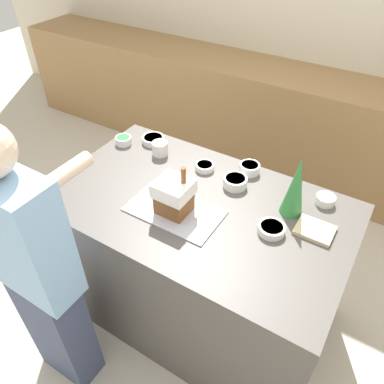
# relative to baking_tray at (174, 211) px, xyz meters

# --- Properties ---
(ground_plane) EXTENTS (12.00, 12.00, 0.00)m
(ground_plane) POSITION_rel_baking_tray_xyz_m (0.07, 0.11, -0.90)
(ground_plane) COLOR beige
(wall_back) EXTENTS (8.00, 0.05, 2.60)m
(wall_back) POSITION_rel_baking_tray_xyz_m (0.07, 2.16, 0.40)
(wall_back) COLOR beige
(wall_back) RESTS_ON ground_plane
(back_cabinet_block) EXTENTS (6.00, 0.60, 0.94)m
(back_cabinet_block) POSITION_rel_baking_tray_xyz_m (0.07, 1.84, -0.43)
(back_cabinet_block) COLOR #9E7547
(back_cabinet_block) RESTS_ON ground_plane
(kitchen_island) EXTENTS (1.54, 0.92, 0.89)m
(kitchen_island) POSITION_rel_baking_tray_xyz_m (0.07, 0.11, -0.45)
(kitchen_island) COLOR #514C47
(kitchen_island) RESTS_ON ground_plane
(baking_tray) EXTENTS (0.47, 0.27, 0.01)m
(baking_tray) POSITION_rel_baking_tray_xyz_m (0.00, 0.00, 0.00)
(baking_tray) COLOR #B2B2BC
(baking_tray) RESTS_ON kitchen_island
(gingerbread_house) EXTENTS (0.17, 0.16, 0.26)m
(gingerbread_house) POSITION_rel_baking_tray_xyz_m (0.00, 0.00, 0.10)
(gingerbread_house) COLOR brown
(gingerbread_house) RESTS_ON baking_tray
(decorative_tree) EXTENTS (0.11, 0.11, 0.32)m
(decorative_tree) POSITION_rel_baking_tray_xyz_m (0.49, 0.30, 0.16)
(decorative_tree) COLOR #33843D
(decorative_tree) RESTS_ON kitchen_island
(candy_bowl_far_left) EXTENTS (0.11, 0.11, 0.05)m
(candy_bowl_far_left) POSITION_rel_baking_tray_xyz_m (0.18, 0.49, 0.03)
(candy_bowl_far_left) COLOR white
(candy_bowl_far_left) RESTS_ON kitchen_island
(candy_bowl_center_rear) EXTENTS (0.11, 0.11, 0.04)m
(candy_bowl_center_rear) POSITION_rel_baking_tray_xyz_m (-0.05, 0.38, 0.02)
(candy_bowl_center_rear) COLOR white
(candy_bowl_center_rear) RESTS_ON kitchen_island
(candy_bowl_near_tray_right) EXTENTS (0.13, 0.13, 0.05)m
(candy_bowl_near_tray_right) POSITION_rel_baking_tray_xyz_m (0.16, 0.34, 0.03)
(candy_bowl_near_tray_right) COLOR white
(candy_bowl_near_tray_right) RESTS_ON kitchen_island
(candy_bowl_beside_tree) EXTENTS (0.10, 0.10, 0.05)m
(candy_bowl_beside_tree) POSITION_rel_baking_tray_xyz_m (-0.61, 0.35, 0.02)
(candy_bowl_beside_tree) COLOR white
(candy_bowl_beside_tree) RESTS_ON kitchen_island
(candy_bowl_far_right) EXTENTS (0.14, 0.14, 0.04)m
(candy_bowl_far_right) POSITION_rel_baking_tray_xyz_m (-0.47, 0.46, 0.02)
(candy_bowl_far_right) COLOR silver
(candy_bowl_far_right) RESTS_ON kitchen_island
(candy_bowl_near_tray_left) EXTENTS (0.10, 0.10, 0.05)m
(candy_bowl_near_tray_left) POSITION_rel_baking_tray_xyz_m (0.62, 0.45, 0.02)
(candy_bowl_near_tray_left) COLOR white
(candy_bowl_near_tray_left) RESTS_ON kitchen_island
(candy_bowl_front_corner) EXTENTS (0.13, 0.13, 0.04)m
(candy_bowl_front_corner) POSITION_rel_baking_tray_xyz_m (0.46, 0.12, 0.02)
(candy_bowl_front_corner) COLOR white
(candy_bowl_front_corner) RESTS_ON kitchen_island
(cookbook) EXTENTS (0.17, 0.14, 0.02)m
(cookbook) POSITION_rel_baking_tray_xyz_m (0.64, 0.23, 0.01)
(cookbook) COLOR #CCB78C
(cookbook) RESTS_ON kitchen_island
(mug) EXTENTS (0.09, 0.09, 0.08)m
(mug) POSITION_rel_baking_tray_xyz_m (-0.35, 0.37, 0.04)
(mug) COLOR white
(mug) RESTS_ON kitchen_island
(person) EXTENTS (0.41, 0.52, 1.58)m
(person) POSITION_rel_baking_tray_xyz_m (-0.33, -0.59, -0.08)
(person) COLOR #424C6B
(person) RESTS_ON ground_plane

